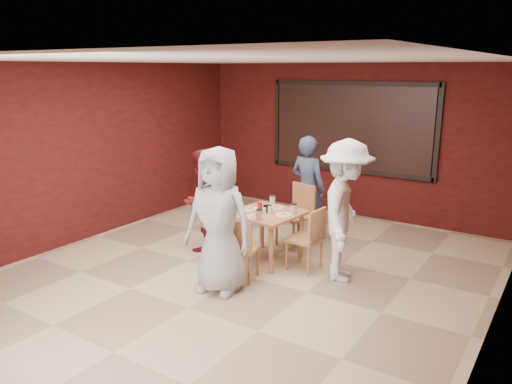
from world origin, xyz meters
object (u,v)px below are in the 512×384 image
Objects in this scene: chair_front at (240,246)px; chair_left at (216,220)px; chair_back at (298,211)px; diner_front at (219,220)px; chair_right at (309,236)px; diner_right at (345,211)px; diner_back at (308,188)px; diner_left at (202,200)px; dining_table at (266,218)px.

chair_left is at bearing 142.23° from chair_front.
diner_front is at bearing -90.56° from chair_back.
chair_front is 0.96× the size of chair_right.
chair_front is 0.56m from diner_front.
chair_front is 1.43m from diner_right.
chair_front is at bearing -126.22° from chair_right.
chair_left is at bearing 60.57° from diner_back.
diner_right is (0.50, 0.02, 0.42)m from chair_right.
chair_right is 1.79m from diner_left.
diner_right is (1.08, 0.83, 0.44)m from chair_front.
chair_front is 0.47× the size of diner_front.
diner_left is (-1.17, 0.69, 0.29)m from chair_front.
dining_table is 0.87m from chair_left.
dining_table is 0.59× the size of diner_back.
dining_table is 0.82m from chair_back.
chair_back is at bearing 127.19° from chair_right.
chair_left is at bearing 121.85° from diner_front.
diner_right is (1.12, -0.80, 0.38)m from chair_back.
chair_right is at bearing 53.00° from diner_front.
diner_front is 1.53m from diner_left.
chair_front is at bearing 111.34° from diner_right.
diner_right is (1.12, -1.13, 0.08)m from diner_back.
diner_back is 1.59m from diner_right.
chair_left is 0.37m from diner_left.
chair_front is at bearing 99.46° from diner_back.
diner_front is at bearing -50.41° from chair_left.
chair_front is 1.99m from diner_back.
chair_right is at bearing 1.97° from chair_left.
diner_front reaches higher than dining_table.
diner_back reaches higher than chair_right.
diner_right is (1.20, 0.00, 0.29)m from dining_table.
chair_back reaches higher than chair_front.
chair_back is 1.04m from chair_right.
diner_left is (-1.11, 1.04, -0.14)m from diner_front.
diner_front reaches higher than chair_right.
chair_back is at bearing 98.40° from diner_back.
dining_table reaches higher than chair_left.
dining_table is 0.64× the size of diner_left.
chair_back reaches higher than chair_left.
dining_table is 1.15m from diner_back.
diner_front reaches higher than diner_back.
diner_right is (2.26, 0.14, 0.15)m from diner_left.
chair_back is 0.52× the size of diner_right.
chair_back is (-0.04, 1.63, 0.06)m from chair_front.
dining_table is at bearing 94.51° from diner_back.
diner_right reaches higher than diner_back.
dining_table is 1.21m from diner_front.
chair_front is 1.03× the size of chair_left.
diner_back reaches higher than dining_table.
dining_table is 1.23m from diner_right.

